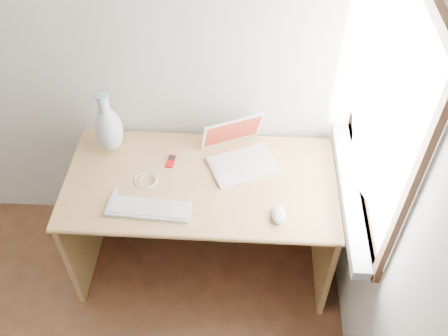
# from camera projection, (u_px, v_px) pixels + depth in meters

# --- Properties ---
(back_wall) EXTENTS (3.50, 0.04, 2.60)m
(back_wall) POSITION_uv_depth(u_px,v_px,m) (7.00, 36.00, 2.41)
(back_wall) COLOR white
(back_wall) RESTS_ON floor
(window) EXTENTS (0.11, 0.99, 1.10)m
(window) POSITION_uv_depth(u_px,v_px,m) (379.00, 113.00, 2.05)
(window) COLOR white
(window) RESTS_ON right_wall
(desk) EXTENTS (1.38, 0.69, 0.73)m
(desk) POSITION_uv_depth(u_px,v_px,m) (203.00, 194.00, 2.74)
(desk) COLOR tan
(desk) RESTS_ON floor
(laptop) EXTENTS (0.39, 0.39, 0.22)m
(laptop) POSITION_uv_depth(u_px,v_px,m) (243.00, 154.00, 2.59)
(laptop) COLOR white
(laptop) RESTS_ON desk
(external_keyboard) EXTENTS (0.41, 0.14, 0.02)m
(external_keyboard) POSITION_uv_depth(u_px,v_px,m) (148.00, 209.00, 2.39)
(external_keyboard) COLOR white
(external_keyboard) RESTS_ON desk
(mouse) EXTENTS (0.07, 0.11, 0.04)m
(mouse) POSITION_uv_depth(u_px,v_px,m) (279.00, 215.00, 2.35)
(mouse) COLOR white
(mouse) RESTS_ON desk
(ipod) EXTENTS (0.05, 0.09, 0.01)m
(ipod) POSITION_uv_depth(u_px,v_px,m) (171.00, 161.00, 2.62)
(ipod) COLOR #AA0B0C
(ipod) RESTS_ON desk
(cable_coil) EXTENTS (0.15, 0.15, 0.01)m
(cable_coil) POSITION_uv_depth(u_px,v_px,m) (146.00, 180.00, 2.53)
(cable_coil) COLOR white
(cable_coil) RESTS_ON desk
(remote) EXTENTS (0.03, 0.08, 0.01)m
(remote) POSITION_uv_depth(u_px,v_px,m) (115.00, 194.00, 2.46)
(remote) COLOR white
(remote) RESTS_ON desk
(vase) EXTENTS (0.14, 0.14, 0.36)m
(vase) POSITION_uv_depth(u_px,v_px,m) (109.00, 128.00, 2.58)
(vase) COLOR white
(vase) RESTS_ON desk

